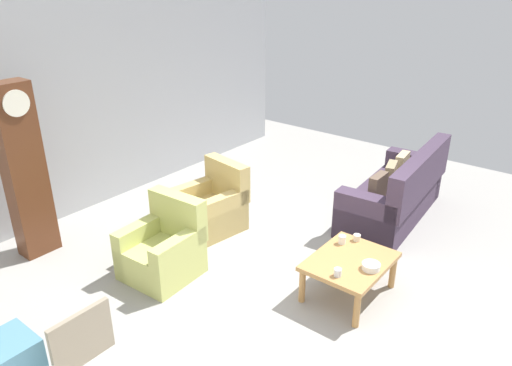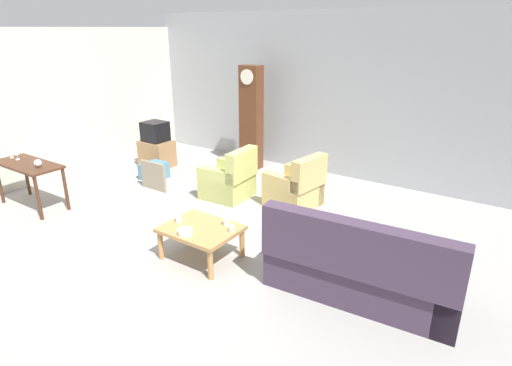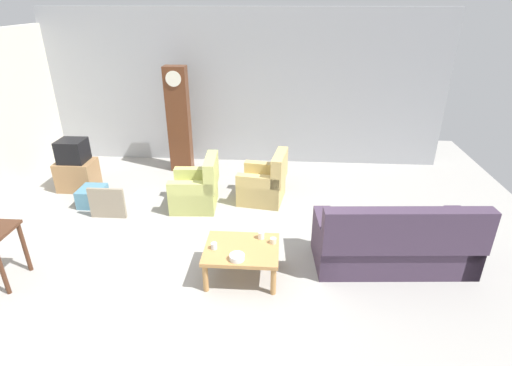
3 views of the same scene
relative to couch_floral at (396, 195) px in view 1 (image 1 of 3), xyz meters
The scene contains 13 objects.
ground_plane 2.45m from the couch_floral, behind, with size 10.40×10.40×0.00m, color #999691.
garage_door_wall 4.68m from the couch_floral, 122.30° to the left, with size 8.40×0.16×3.20m, color #9EA0A5.
couch_floral is the anchor object (origin of this frame).
armchair_olive_near 3.38m from the couch_floral, 153.35° to the left, with size 0.83×0.80×0.92m.
armchair_olive_far 2.61m from the couch_floral, 135.26° to the left, with size 0.90×0.87×0.92m.
coffee_table_wood 2.07m from the couch_floral, 169.90° to the right, with size 0.96×0.76×0.44m.
grandfather_clock 4.89m from the couch_floral, 139.44° to the left, with size 0.44×0.30×2.16m.
framed_picture_leaning 4.54m from the couch_floral, 167.06° to the left, with size 0.60×0.05×0.54m, color gray.
storage_box_blue 5.10m from the couch_floral, 163.50° to the left, with size 0.42×0.47×0.32m, color teal.
cup_white_porcelain 1.81m from the couch_floral, behind, with size 0.08×0.08×0.10m, color white.
cup_blue_rimmed 2.42m from the couch_floral, behind, with size 0.08×0.08×0.08m, color silver.
cup_cream_tall 1.65m from the couch_floral, behind, with size 0.08×0.08×0.07m, color beige.
bowl_white_stacked 2.16m from the couch_floral, 163.38° to the right, with size 0.19×0.19×0.07m, color white.
Camera 1 is at (-3.70, -2.53, 3.29)m, focal length 33.95 mm.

